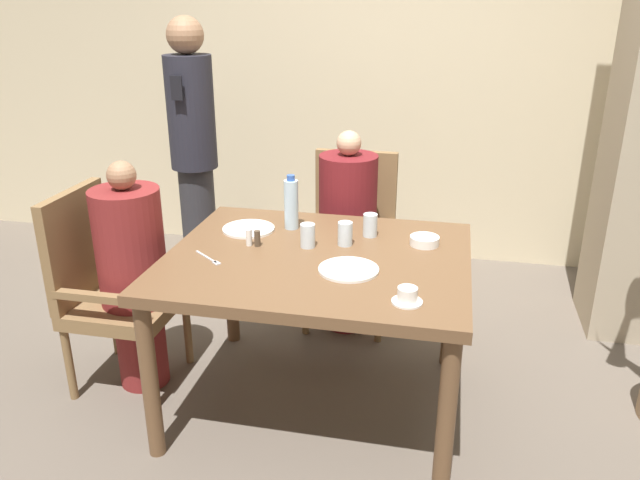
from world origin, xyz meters
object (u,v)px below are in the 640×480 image
(chair_far_side, at_px, (351,233))
(teacup_with_saucer, at_px, (407,296))
(standing_host, at_px, (194,149))
(glass_tall_mid, at_px, (345,234))
(water_bottle, at_px, (291,204))
(diner_in_left_chair, at_px, (133,275))
(glass_tall_near, at_px, (370,225))
(plate_main_left, at_px, (249,229))
(diner_in_far_chair, at_px, (347,231))
(plate_main_right, at_px, (349,269))
(glass_tall_far, at_px, (308,236))
(chair_left_side, at_px, (107,284))
(bowl_small, at_px, (424,241))

(chair_far_side, distance_m, teacup_with_saucer, 1.39)
(standing_host, xyz_separation_m, glass_tall_mid, (1.15, -1.01, -0.10))
(teacup_with_saucer, xyz_separation_m, glass_tall_mid, (-0.32, 0.51, 0.03))
(water_bottle, bearing_deg, chair_far_side, 72.69)
(diner_in_left_chair, height_order, glass_tall_mid, diner_in_left_chair)
(standing_host, bearing_deg, glass_tall_mid, -41.40)
(glass_tall_near, bearing_deg, chair_far_side, 106.38)
(plate_main_left, relative_size, teacup_with_saucer, 2.17)
(glass_tall_mid, bearing_deg, diner_in_far_chair, 98.59)
(standing_host, bearing_deg, diner_in_far_chair, -19.46)
(teacup_with_saucer, bearing_deg, diner_in_far_chair, 109.97)
(chair_far_side, xyz_separation_m, teacup_with_saucer, (0.42, -1.30, 0.27))
(plate_main_left, distance_m, plate_main_right, 0.66)
(standing_host, bearing_deg, glass_tall_far, -47.30)
(glass_tall_mid, bearing_deg, water_bottle, 151.19)
(diner_in_left_chair, bearing_deg, chair_left_side, 180.00)
(standing_host, bearing_deg, chair_far_side, -12.09)
(chair_left_side, relative_size, chair_far_side, 1.00)
(diner_in_left_chair, height_order, water_bottle, diner_in_left_chair)
(standing_host, distance_m, water_bottle, 1.21)
(plate_main_right, bearing_deg, diner_in_far_chair, 99.94)
(chair_far_side, bearing_deg, bowl_small, -57.75)
(glass_tall_mid, bearing_deg, chair_far_side, 97.01)
(chair_far_side, distance_m, glass_tall_far, 0.90)
(water_bottle, bearing_deg, chair_left_side, -160.19)
(glass_tall_near, bearing_deg, bowl_small, -12.93)
(bowl_small, xyz_separation_m, glass_tall_near, (-0.26, 0.06, 0.03))
(plate_main_left, bearing_deg, chair_far_side, 60.69)
(glass_tall_near, distance_m, glass_tall_far, 0.32)
(plate_main_right, bearing_deg, glass_tall_near, 85.77)
(diner_in_left_chair, height_order, standing_host, standing_host)
(chair_left_side, height_order, glass_tall_far, chair_left_side)
(plate_main_left, height_order, teacup_with_saucer, teacup_with_saucer)
(diner_in_left_chair, bearing_deg, glass_tall_mid, 8.28)
(plate_main_left, bearing_deg, standing_host, 125.59)
(plate_main_left, height_order, glass_tall_near, glass_tall_near)
(chair_far_side, relative_size, plate_main_right, 3.93)
(plate_main_left, relative_size, glass_tall_far, 2.31)
(chair_far_side, height_order, glass_tall_mid, chair_far_side)
(chair_left_side, height_order, standing_host, standing_host)
(plate_main_left, height_order, water_bottle, water_bottle)
(plate_main_left, bearing_deg, plate_main_right, -33.72)
(water_bottle, relative_size, glass_tall_far, 2.45)
(diner_in_left_chair, bearing_deg, glass_tall_near, 14.39)
(standing_host, distance_m, glass_tall_far, 1.46)
(water_bottle, xyz_separation_m, glass_tall_mid, (0.29, -0.16, -0.07))
(chair_left_side, relative_size, teacup_with_saucer, 8.52)
(diner_in_far_chair, relative_size, glass_tall_near, 10.71)
(chair_far_side, bearing_deg, diner_in_left_chair, -133.88)
(plate_main_right, distance_m, glass_tall_mid, 0.29)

